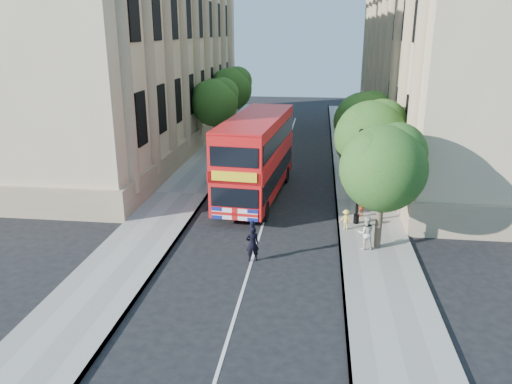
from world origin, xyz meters
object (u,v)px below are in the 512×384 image
(box_van, at_px, (235,158))
(police_constable, at_px, (252,244))
(woman_pedestrian, at_px, (366,233))
(lamp_post, at_px, (359,181))
(double_decker_bus, at_px, (256,155))

(box_van, relative_size, police_constable, 3.29)
(box_van, bearing_deg, woman_pedestrian, -57.07)
(lamp_post, distance_m, double_decker_bus, 7.16)
(police_constable, relative_size, woman_pedestrian, 1.04)
(lamp_post, xyz_separation_m, double_decker_bus, (-5.93, 4.01, 0.27))
(double_decker_bus, height_order, box_van, double_decker_bus)
(police_constable, xyz_separation_m, woman_pedestrian, (5.18, 1.72, 0.09))
(box_van, xyz_separation_m, police_constable, (2.92, -12.82, -0.67))
(woman_pedestrian, bearing_deg, lamp_post, -94.66)
(double_decker_bus, bearing_deg, box_van, 122.31)
(lamp_post, xyz_separation_m, police_constable, (-4.97, -5.00, -1.67))
(lamp_post, height_order, double_decker_bus, lamp_post)
(double_decker_bus, distance_m, box_van, 4.47)
(double_decker_bus, distance_m, woman_pedestrian, 9.70)
(lamp_post, xyz_separation_m, woman_pedestrian, (0.20, -3.28, -1.58))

